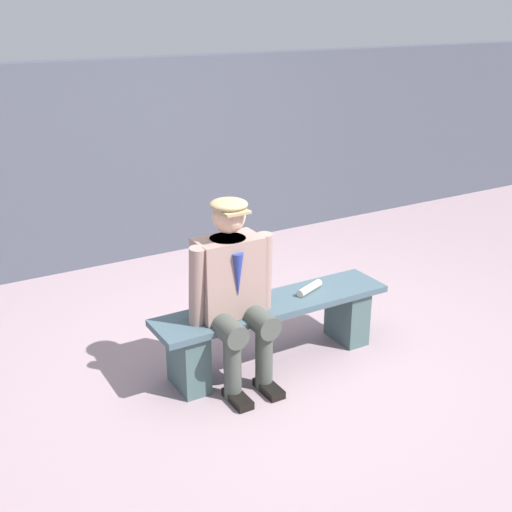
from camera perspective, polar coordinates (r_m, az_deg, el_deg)
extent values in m
plane|color=gray|center=(4.51, 1.47, -9.12)|extent=(30.00, 30.00, 0.00)
cube|color=#405660|center=(4.31, 1.52, -4.28)|extent=(1.64, 0.37, 0.04)
cube|color=#415A5A|center=(4.74, 7.93, -5.01)|extent=(0.17, 0.31, 0.40)
cube|color=#415A5A|center=(4.16, -5.90, -8.89)|extent=(0.17, 0.31, 0.40)
cube|color=gray|center=(4.05, -2.43, -1.78)|extent=(0.41, 0.24, 0.50)
cylinder|color=#1E2338|center=(3.97, -2.48, 1.17)|extent=(0.22, 0.22, 0.06)
cone|color=navy|center=(3.93, -1.58, -1.68)|extent=(0.07, 0.07, 0.28)
sphere|color=#DBAD8C|center=(3.90, -2.38, 3.44)|extent=(0.20, 0.20, 0.20)
ellipsoid|color=#9F8961|center=(3.87, -2.39, 4.50)|extent=(0.23, 0.23, 0.07)
cube|color=#9F8961|center=(3.81, -1.74, 3.80)|extent=(0.16, 0.09, 0.02)
cylinder|color=#444A43|center=(4.11, -0.18, -5.29)|extent=(0.15, 0.41, 0.15)
cylinder|color=#444A43|center=(4.12, 0.70, -8.73)|extent=(0.11, 0.11, 0.45)
cube|color=black|center=(4.18, 1.12, -11.43)|extent=(0.10, 0.24, 0.05)
cylinder|color=gray|center=(4.13, 0.69, -1.53)|extent=(0.11, 0.13, 0.54)
cylinder|color=#444A43|center=(4.01, -2.95, -6.01)|extent=(0.15, 0.41, 0.15)
cylinder|color=#444A43|center=(4.02, -2.06, -9.53)|extent=(0.11, 0.11, 0.45)
cube|color=black|center=(4.08, -1.61, -12.29)|extent=(0.10, 0.24, 0.05)
cylinder|color=gray|center=(3.93, -5.15, -2.86)|extent=(0.10, 0.15, 0.54)
cylinder|color=beige|center=(4.45, 4.68, -2.81)|extent=(0.24, 0.14, 0.05)
cube|color=#454956|center=(6.21, -10.31, 8.20)|extent=(12.00, 0.24, 1.83)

